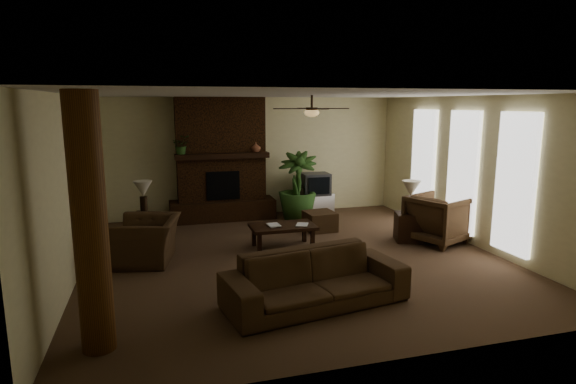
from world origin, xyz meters
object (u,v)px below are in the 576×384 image
object	(u,v)px
log_column	(90,226)
side_table_left	(145,227)
lamp_left	(143,191)
ottoman	(320,221)
sofa	(315,271)
armchair_left	(147,233)
floor_vase	(301,198)
floor_plant	(297,201)
coffee_table	(283,228)
side_table_right	(409,227)
lamp_right	(411,191)
tv_stand	(315,204)
armchair_right	(439,217)

from	to	relation	value
log_column	side_table_left	size ratio (longest dim) A/B	5.09
lamp_left	ottoman	bearing A→B (deg)	-2.25
sofa	armchair_left	xyz separation A→B (m)	(-2.18, 2.45, 0.03)
floor_vase	armchair_left	bearing A→B (deg)	-145.02
ottoman	floor_plant	distance (m)	1.10
log_column	ottoman	size ratio (longest dim) A/B	4.67
floor_vase	coffee_table	bearing A→B (deg)	-114.76
log_column	lamp_left	world-z (taller)	log_column
log_column	armchair_left	bearing A→B (deg)	80.40
ottoman	floor_plant	xyz separation A→B (m)	(-0.18, 1.06, 0.24)
ottoman	floor_vase	xyz separation A→B (m)	(-0.01, 1.34, 0.23)
floor_plant	coffee_table	bearing A→B (deg)	-113.82
floor_vase	side_table_right	size ratio (longest dim) A/B	1.40
side_table_left	coffee_table	bearing A→B (deg)	-24.55
log_column	sofa	size ratio (longest dim) A/B	1.15
lamp_right	lamp_left	bearing A→B (deg)	164.45
side_table_left	lamp_right	xyz separation A→B (m)	(4.97, -1.42, 0.73)
lamp_left	floor_vase	bearing A→B (deg)	18.74
coffee_table	lamp_right	xyz separation A→B (m)	(2.48, -0.28, 0.63)
coffee_table	ottoman	world-z (taller)	coffee_table
ottoman	tv_stand	bearing A→B (deg)	75.33
sofa	floor_vase	distance (m)	5.06
log_column	side_table_right	xyz separation A→B (m)	(5.41, 2.80, -1.12)
sofa	tv_stand	world-z (taller)	sofa
tv_stand	side_table_right	distance (m)	2.82
log_column	lamp_right	bearing A→B (deg)	27.11
armchair_left	tv_stand	bearing A→B (deg)	135.00
armchair_left	ottoman	bearing A→B (deg)	119.47
floor_vase	floor_plant	bearing A→B (deg)	-121.05
lamp_right	sofa	bearing A→B (deg)	-139.82
floor_plant	tv_stand	bearing A→B (deg)	32.53
tv_stand	floor_vase	distance (m)	0.43
tv_stand	coffee_table	bearing A→B (deg)	-142.35
side_table_left	armchair_right	bearing A→B (deg)	-16.73
armchair_right	coffee_table	world-z (taller)	armchair_right
armchair_right	floor_vase	distance (m)	3.39
coffee_table	armchair_left	bearing A→B (deg)	-176.67
log_column	tv_stand	world-z (taller)	log_column
coffee_table	side_table_right	size ratio (longest dim) A/B	2.18
ottoman	side_table_left	distance (m)	3.57
log_column	sofa	bearing A→B (deg)	9.73
floor_plant	floor_vase	bearing A→B (deg)	58.95
tv_stand	floor_vase	bearing A→B (deg)	169.31
tv_stand	lamp_left	distance (m)	4.19
coffee_table	side_table_right	world-z (taller)	side_table_right
side_table_left	lamp_left	distance (m)	0.73
coffee_table	lamp_left	size ratio (longest dim) A/B	1.85
tv_stand	armchair_right	bearing A→B (deg)	-82.99
tv_stand	floor_vase	xyz separation A→B (m)	(-0.38, -0.07, 0.18)
lamp_right	log_column	bearing A→B (deg)	-152.89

